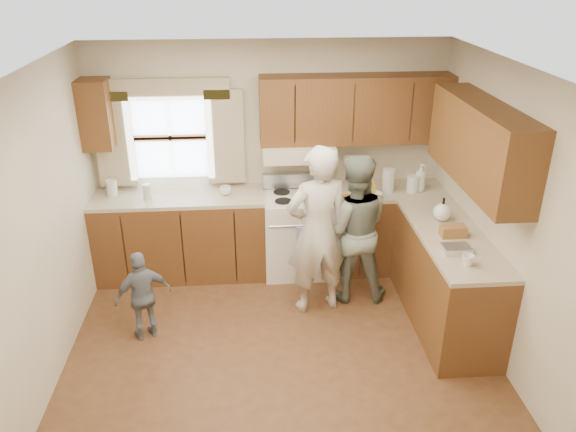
{
  "coord_description": "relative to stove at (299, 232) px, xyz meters",
  "views": [
    {
      "loc": [
        -0.25,
        -4.11,
        3.26
      ],
      "look_at": [
        0.1,
        0.4,
        1.15
      ],
      "focal_mm": 35.0,
      "sensor_mm": 36.0,
      "label": 1
    }
  ],
  "objects": [
    {
      "name": "room",
      "position": [
        -0.3,
        -1.44,
        0.78
      ],
      "size": [
        3.8,
        3.8,
        3.8
      ],
      "color": "#4F2B18",
      "rests_on": "ground"
    },
    {
      "name": "kitchen_fixtures",
      "position": [
        0.31,
        -0.36,
        0.37
      ],
      "size": [
        3.8,
        2.25,
        2.15
      ],
      "color": "#43260E",
      "rests_on": "ground"
    },
    {
      "name": "stove",
      "position": [
        0.0,
        0.0,
        0.0
      ],
      "size": [
        0.76,
        0.67,
        1.07
      ],
      "color": "silver",
      "rests_on": "ground"
    },
    {
      "name": "woman_left",
      "position": [
        0.1,
        -0.78,
        0.39
      ],
      "size": [
        0.7,
        0.55,
        1.72
      ],
      "primitive_type": "imported",
      "rotation": [
        0.0,
        0.0,
        3.37
      ],
      "color": "beige",
      "rests_on": "ground"
    },
    {
      "name": "woman_right",
      "position": [
        0.49,
        -0.59,
        0.31
      ],
      "size": [
        0.8,
        0.64,
        1.54
      ],
      "primitive_type": "imported",
      "rotation": [
        0.0,
        0.0,
        3.06
      ],
      "color": "#2B4737",
      "rests_on": "ground"
    },
    {
      "name": "child",
      "position": [
        -1.53,
        -1.13,
        -0.02
      ],
      "size": [
        0.56,
        0.41,
        0.88
      ],
      "primitive_type": "imported",
      "rotation": [
        0.0,
        0.0,
        3.56
      ],
      "color": "slate",
      "rests_on": "ground"
    }
  ]
}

